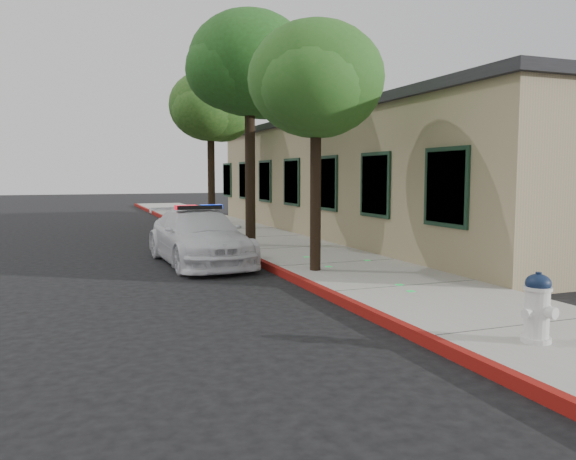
{
  "coord_description": "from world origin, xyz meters",
  "views": [
    {
      "loc": [
        -4.17,
        -9.05,
        2.21
      ],
      "look_at": [
        0.46,
        3.19,
        0.94
      ],
      "focal_mm": 35.66,
      "sensor_mm": 36.0,
      "label": 1
    }
  ],
  "objects_px": {
    "street_tree_mid": "(250,69)",
    "street_tree_far": "(212,109)",
    "fire_hydrant": "(538,307)",
    "clapboard_building": "(392,177)",
    "street_tree_near": "(317,85)",
    "police_car": "(199,237)"
  },
  "relations": [
    {
      "from": "street_tree_mid",
      "to": "street_tree_far",
      "type": "relative_size",
      "value": 1.1
    },
    {
      "from": "fire_hydrant",
      "to": "street_tree_mid",
      "type": "height_order",
      "value": "street_tree_mid"
    },
    {
      "from": "clapboard_building",
      "to": "street_tree_mid",
      "type": "bearing_deg",
      "value": -161.25
    },
    {
      "from": "street_tree_near",
      "to": "street_tree_far",
      "type": "distance_m",
      "value": 10.85
    },
    {
      "from": "fire_hydrant",
      "to": "street_tree_near",
      "type": "relative_size",
      "value": 0.17
    },
    {
      "from": "street_tree_far",
      "to": "clapboard_building",
      "type": "bearing_deg",
      "value": -35.26
    },
    {
      "from": "street_tree_near",
      "to": "street_tree_mid",
      "type": "height_order",
      "value": "street_tree_mid"
    },
    {
      "from": "police_car",
      "to": "street_tree_mid",
      "type": "bearing_deg",
      "value": 43.12
    },
    {
      "from": "street_tree_near",
      "to": "street_tree_mid",
      "type": "distance_m",
      "value": 4.92
    },
    {
      "from": "street_tree_mid",
      "to": "street_tree_far",
      "type": "bearing_deg",
      "value": 87.26
    },
    {
      "from": "clapboard_building",
      "to": "police_car",
      "type": "height_order",
      "value": "clapboard_building"
    },
    {
      "from": "street_tree_mid",
      "to": "street_tree_far",
      "type": "distance_m",
      "value": 6.07
    },
    {
      "from": "police_car",
      "to": "street_tree_mid",
      "type": "xyz_separation_m",
      "value": [
        1.97,
        2.06,
        4.54
      ]
    },
    {
      "from": "police_car",
      "to": "street_tree_mid",
      "type": "distance_m",
      "value": 5.37
    },
    {
      "from": "street_tree_far",
      "to": "street_tree_mid",
      "type": "bearing_deg",
      "value": -92.74
    },
    {
      "from": "street_tree_near",
      "to": "street_tree_far",
      "type": "relative_size",
      "value": 0.87
    },
    {
      "from": "police_car",
      "to": "fire_hydrant",
      "type": "relative_size",
      "value": 5.44
    },
    {
      "from": "street_tree_near",
      "to": "street_tree_mid",
      "type": "relative_size",
      "value": 0.78
    },
    {
      "from": "street_tree_mid",
      "to": "fire_hydrant",
      "type": "bearing_deg",
      "value": -87.79
    },
    {
      "from": "fire_hydrant",
      "to": "street_tree_mid",
      "type": "xyz_separation_m",
      "value": [
        -0.41,
        10.67,
        4.63
      ]
    },
    {
      "from": "street_tree_far",
      "to": "police_car",
      "type": "bearing_deg",
      "value": -105.6
    },
    {
      "from": "police_car",
      "to": "fire_hydrant",
      "type": "height_order",
      "value": "police_car"
    }
  ]
}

